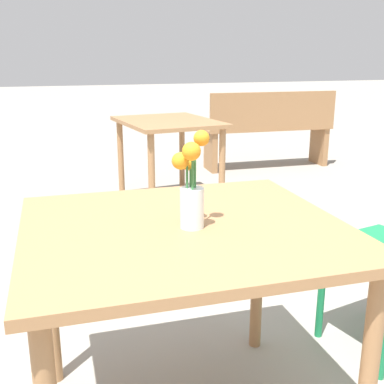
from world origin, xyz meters
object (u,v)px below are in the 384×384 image
at_px(bench_middle, 270,128).
at_px(table_back, 168,134).
at_px(table_front, 184,253).
at_px(flower_vase, 192,191).

bearing_deg(bench_middle, table_back, -144.72).
height_order(table_front, flower_vase, flower_vase).
relative_size(bench_middle, table_back, 1.52).
distance_m(flower_vase, bench_middle, 4.05).
xyz_separation_m(table_front, flower_vase, (0.01, -0.03, 0.21)).
bearing_deg(table_front, bench_middle, 58.86).
distance_m(flower_vase, table_back, 2.53).
height_order(bench_middle, table_back, bench_middle).
distance_m(table_front, flower_vase, 0.21).
bearing_deg(bench_middle, table_front, -121.14).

